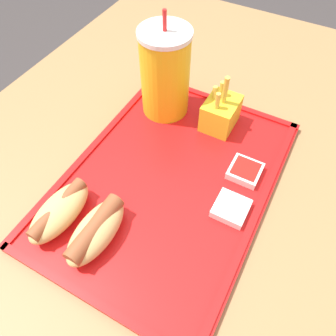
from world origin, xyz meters
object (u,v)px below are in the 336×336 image
object	(u,v)px
soda_cup	(165,73)
hot_dog_far	(59,211)
hot_dog_near	(96,230)
sauce_cup_mayo	(231,208)
sauce_cup_ketchup	(245,171)
fries_carton	(220,112)

from	to	relation	value
soda_cup	hot_dog_far	world-z (taller)	soda_cup
hot_dog_near	sauce_cup_mayo	size ratio (longest dim) A/B	2.30
hot_dog_near	sauce_cup_mayo	xyz separation A→B (m)	(0.14, -0.16, -0.01)
sauce_cup_ketchup	fries_carton	bearing A→B (deg)	44.17
hot_dog_near	sauce_cup_mayo	distance (m)	0.21
sauce_cup_mayo	sauce_cup_ketchup	xyz separation A→B (m)	(0.08, 0.01, 0.00)
hot_dog_far	sauce_cup_ketchup	world-z (taller)	hot_dog_far
hot_dog_far	sauce_cup_ketchup	distance (m)	0.31
soda_cup	sauce_cup_ketchup	size ratio (longest dim) A/B	3.88
soda_cup	sauce_cup_ketchup	xyz separation A→B (m)	(-0.08, -0.20, -0.08)
fries_carton	sauce_cup_mayo	distance (m)	0.19
hot_dog_far	hot_dog_near	xyz separation A→B (m)	(0.00, -0.07, 0.00)
fries_carton	hot_dog_near	bearing A→B (deg)	167.96
sauce_cup_mayo	hot_dog_near	bearing A→B (deg)	131.07
hot_dog_far	sauce_cup_mayo	distance (m)	0.26
hot_dog_near	fries_carton	distance (m)	0.31
hot_dog_far	sauce_cup_ketchup	bearing A→B (deg)	-45.29
hot_dog_far	sauce_cup_ketchup	xyz separation A→B (m)	(0.22, -0.22, -0.01)
hot_dog_near	fries_carton	bearing A→B (deg)	-12.04
hot_dog_far	hot_dog_near	size ratio (longest dim) A/B	1.01
hot_dog_far	fries_carton	bearing A→B (deg)	-23.53
soda_cup	fries_carton	world-z (taller)	soda_cup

